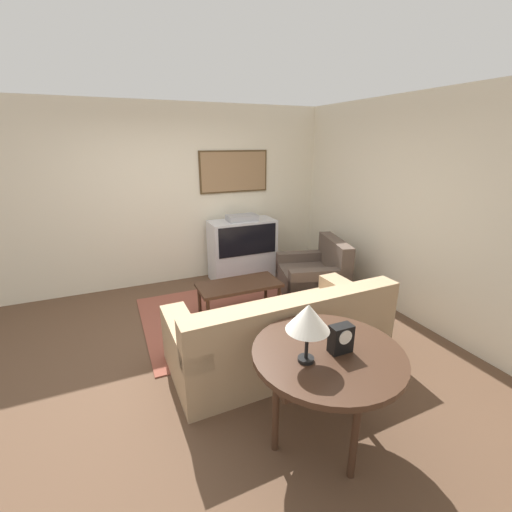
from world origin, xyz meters
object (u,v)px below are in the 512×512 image
Objects in this scene: table_lamp at (308,318)px; mantel_clock at (341,339)px; armchair at (314,276)px; tv at (242,249)px; couch at (280,335)px; console_table at (328,360)px; coffee_table at (239,287)px.

mantel_clock is at bearing -0.21° from table_lamp.
armchair is at bearing 55.59° from table_lamp.
mantel_clock is (-0.56, -3.29, 0.38)m from tv.
table_lamp is (-0.36, -1.03, 0.79)m from couch.
tv is 1.26m from armchair.
table_lamp is at bearing -171.82° from console_table.
tv is 1.02× the size of coffee_table.
tv is at bearing 79.07° from console_table.
armchair is 2.91m from table_lamp.
coffee_table is at bearing 86.81° from console_table.
tv is at bearing 75.82° from table_lamp.
coffee_table is (-0.04, 1.06, 0.10)m from couch.
coffee_table is at bearing 81.40° from table_lamp.
couch is 2.10× the size of coffee_table.
mantel_clock is at bearing -14.95° from armchair.
table_lamp is at bearing -19.86° from armchair.
tv is at bearing -103.37° from couch.
couch is at bearing -87.90° from coffee_table.
tv reaches higher than mantel_clock.
armchair is 2.71m from mantel_clock.
armchair is (1.22, 1.27, -0.03)m from couch.
table_lamp is at bearing -98.60° from coffee_table.
tv reaches higher than couch.
tv is at bearing -128.49° from armchair.
coffee_table is (-1.26, -0.20, 0.13)m from armchair.
armchair is at bearing 58.82° from console_table.
mantel_clock is (0.07, -0.03, 0.17)m from console_table.
tv is 2.32m from couch.
armchair reaches higher than coffee_table.
armchair is at bearing 60.50° from mantel_clock.
tv is 3.45m from table_lamp.
armchair is 2.69× the size of table_lamp.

